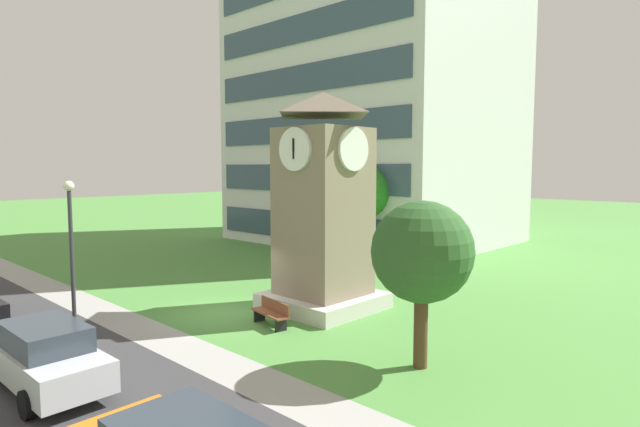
{
  "coord_description": "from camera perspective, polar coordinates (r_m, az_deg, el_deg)",
  "views": [
    {
      "loc": [
        15.93,
        -11.43,
        5.54
      ],
      "look_at": [
        1.13,
        4.08,
        3.6
      ],
      "focal_mm": 29.06,
      "sensor_mm": 36.0,
      "label": 1
    }
  ],
  "objects": [
    {
      "name": "ground_plane",
      "position": [
        20.38,
        -10.47,
        -10.7
      ],
      "size": [
        160.0,
        160.0,
        0.0
      ],
      "primitive_type": "plane",
      "color": "#4C893D"
    },
    {
      "name": "kerb_strip",
      "position": [
        18.79,
        -18.45,
        -12.24
      ],
      "size": [
        120.0,
        1.6,
        0.01
      ],
      "primitive_type": "cube",
      "color": "#9E9E99",
      "rests_on": "ground"
    },
    {
      "name": "office_building",
      "position": [
        40.52,
        5.97,
        17.77
      ],
      "size": [
        18.15,
        14.89,
        28.8
      ],
      "color": "silver",
      "rests_on": "ground"
    },
    {
      "name": "clock_tower",
      "position": [
        20.02,
        0.37,
        -0.19
      ],
      "size": [
        3.9,
        3.9,
        8.37
      ],
      "color": "gray",
      "rests_on": "ground"
    },
    {
      "name": "park_bench",
      "position": [
        18.46,
        -5.38,
        -10.83
      ],
      "size": [
        1.86,
        0.78,
        0.88
      ],
      "color": "brown",
      "rests_on": "ground"
    },
    {
      "name": "street_lamp",
      "position": [
        20.13,
        -25.74,
        -2.03
      ],
      "size": [
        0.36,
        0.36,
        5.06
      ],
      "color": "#333338",
      "rests_on": "ground"
    },
    {
      "name": "tree_streetside",
      "position": [
        14.38,
        11.17,
        -4.28
      ],
      "size": [
        2.8,
        2.8,
        4.64
      ],
      "color": "#513823",
      "rests_on": "ground"
    },
    {
      "name": "tree_near_tower",
      "position": [
        30.07,
        4.84,
        2.34
      ],
      "size": [
        3.09,
        3.09,
        5.64
      ],
      "color": "#513823",
      "rests_on": "ground"
    },
    {
      "name": "parked_car_silver",
      "position": [
        15.07,
        -28.19,
        -13.56
      ],
      "size": [
        4.81,
        1.95,
        1.69
      ],
      "color": "silver",
      "rests_on": "ground"
    }
  ]
}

